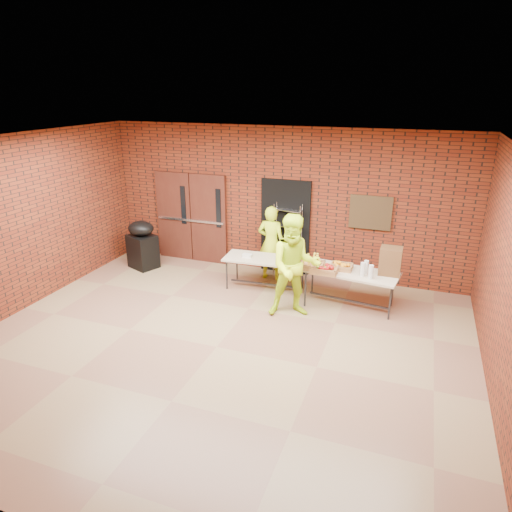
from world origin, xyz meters
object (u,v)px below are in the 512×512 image
Objects in this scene: wire_rack at (287,240)px; table_left at (265,261)px; volunteer_woman at (271,243)px; volunteer_man at (295,266)px; covered_grill at (142,244)px; table_right at (350,274)px; coffee_dispenser at (390,261)px.

wire_rack reaches higher than table_left.
volunteer_woman is 1.74m from volunteer_man.
wire_rack is 1.46× the size of covered_grill.
table_right is 1.16m from volunteer_man.
table_left is 0.92× the size of table_right.
wire_rack is at bearing 156.14° from coffee_dispenser.
volunteer_woman is (2.98, 0.40, 0.26)m from covered_grill.
volunteer_man reaches higher than wire_rack.
volunteer_woman is at bearing 163.99° from table_right.
wire_rack is 1.92m from table_right.
table_left is 1.78m from table_right.
volunteer_man is (0.92, -1.46, 0.14)m from volunteer_woman.
covered_grill is at bearing 177.23° from coffee_dispenser.
wire_rack is at bearing 35.25° from covered_grill.
volunteer_woman is at bearing 165.22° from coffee_dispenser.
table_left is 2.48m from coffee_dispenser.
table_right is at bearing 158.26° from volunteer_woman.
table_right is 1.99m from volunteer_woman.
covered_grill is (-3.03, 0.18, -0.07)m from table_left.
table_right reaches higher than table_left.
wire_rack is 0.99× the size of volunteer_woman.
table_left is at bearing 97.36° from volunteer_woman.
coffee_dispenser is at bearing 166.75° from volunteer_woman.
volunteer_woman is at bearing 92.26° from table_left.
table_left is 3.04m from covered_grill.
wire_rack is 0.96× the size of table_left.
table_left is at bearing 112.51° from volunteer_man.
table_left is 1.53× the size of covered_grill.
table_left is 1.28m from volunteer_man.
coffee_dispenser is at bearing 4.92° from volunteer_man.
wire_rack is 3.19× the size of coffee_dispenser.
volunteer_man reaches higher than table_left.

